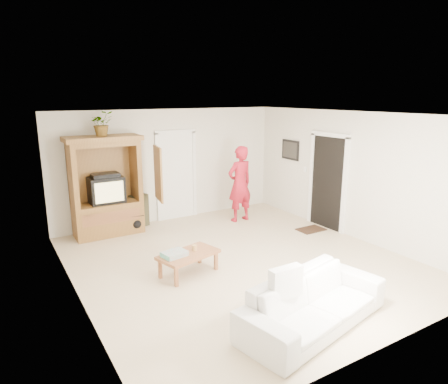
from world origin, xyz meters
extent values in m
plane|color=tan|center=(0.00, 0.00, 0.00)|extent=(6.00, 6.00, 0.00)
plane|color=white|center=(0.00, 0.00, 2.60)|extent=(6.00, 6.00, 0.00)
plane|color=silver|center=(0.00, 3.00, 1.30)|extent=(5.50, 0.00, 5.50)
plane|color=silver|center=(0.00, -3.00, 1.30)|extent=(5.50, 0.00, 5.50)
plane|color=silver|center=(-2.75, 0.00, 1.30)|extent=(0.00, 6.00, 6.00)
plane|color=silver|center=(2.75, 0.00, 1.30)|extent=(0.00, 6.00, 6.00)
cube|color=brown|center=(-1.60, 2.65, 0.35)|extent=(1.40, 0.60, 0.70)
cube|color=brown|center=(-2.25, 2.65, 1.30)|extent=(0.10, 0.60, 1.20)
cube|color=brown|center=(-0.95, 2.65, 1.30)|extent=(0.10, 0.60, 1.20)
cube|color=brown|center=(-1.60, 2.92, 1.30)|extent=(1.40, 0.06, 1.20)
cube|color=brown|center=(-1.60, 2.65, 1.95)|extent=(1.40, 0.60, 0.10)
cube|color=brown|center=(-1.60, 2.65, 2.05)|extent=(1.52, 0.68, 0.10)
cube|color=brown|center=(-0.62, 2.18, 1.30)|extent=(0.16, 0.67, 1.15)
cube|color=black|center=(-1.60, 2.68, 0.97)|extent=(0.70, 0.52, 0.55)
cube|color=tan|center=(-1.60, 2.41, 0.98)|extent=(0.58, 0.02, 0.42)
cube|color=black|center=(-1.60, 2.65, 1.29)|extent=(0.55, 0.35, 0.08)
cube|color=brown|center=(-1.60, 2.37, 0.45)|extent=(1.19, 0.03, 0.25)
cube|color=white|center=(0.15, 2.97, 1.02)|extent=(0.85, 0.05, 2.04)
cube|color=black|center=(2.73, 0.60, 1.02)|extent=(0.05, 0.90, 2.04)
cube|color=black|center=(2.73, 1.90, 1.60)|extent=(0.03, 0.60, 0.48)
cube|color=#382316|center=(2.30, 0.60, 0.01)|extent=(0.60, 0.40, 0.02)
imported|color=#4C7238|center=(-1.60, 2.63, 2.35)|extent=(0.48, 0.42, 0.50)
imported|color=maroon|center=(1.32, 2.00, 0.89)|extent=(0.68, 0.47, 1.78)
imported|color=silver|center=(-0.30, -2.21, 0.32)|extent=(2.32, 1.28, 0.64)
cube|color=brown|center=(-1.00, 0.00, 0.34)|extent=(1.10, 0.77, 0.05)
cube|color=brown|center=(-1.37, -0.31, 0.16)|extent=(0.07, 0.07, 0.32)
cube|color=brown|center=(-1.48, 0.09, 0.16)|extent=(0.07, 0.07, 0.32)
cube|color=brown|center=(-0.53, -0.10, 0.16)|extent=(0.07, 0.07, 0.32)
cube|color=brown|center=(-0.64, 0.31, 0.16)|extent=(0.07, 0.07, 0.32)
cube|color=#D14555|center=(-1.26, 0.00, 0.41)|extent=(0.43, 0.35, 0.08)
cylinder|color=tan|center=(-0.87, 0.04, 0.42)|extent=(0.08, 0.08, 0.10)
camera|label=1|loc=(-3.68, -5.58, 2.92)|focal=32.00mm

